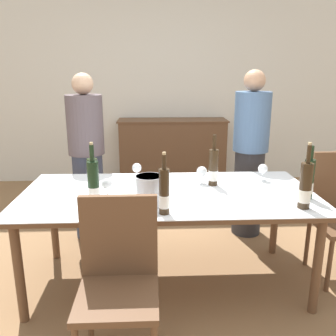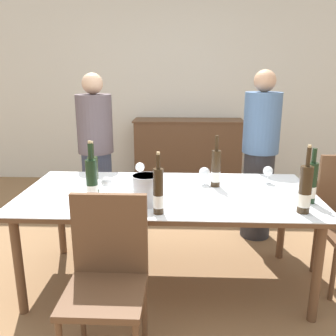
% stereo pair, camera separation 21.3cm
% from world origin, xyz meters
% --- Properties ---
extents(ground_plane, '(12.00, 12.00, 0.00)m').
position_xyz_m(ground_plane, '(0.00, 0.00, 0.00)').
color(ground_plane, olive).
extents(back_wall, '(8.00, 0.10, 2.80)m').
position_xyz_m(back_wall, '(0.00, 2.73, 1.40)').
color(back_wall, silver).
rests_on(back_wall, ground_plane).
extents(sideboard_cabinet, '(1.49, 0.46, 0.92)m').
position_xyz_m(sideboard_cabinet, '(0.17, 2.44, 0.46)').
color(sideboard_cabinet, brown).
rests_on(sideboard_cabinet, ground_plane).
extents(dining_table, '(2.09, 1.00, 0.72)m').
position_xyz_m(dining_table, '(0.00, 0.00, 0.66)').
color(dining_table, brown).
rests_on(dining_table, ground_plane).
extents(ice_bucket, '(0.18, 0.18, 0.20)m').
position_xyz_m(ice_bucket, '(-0.13, -0.25, 0.83)').
color(ice_bucket, silver).
rests_on(ice_bucket, dining_table).
extents(wine_bottle_0, '(0.08, 0.08, 0.42)m').
position_xyz_m(wine_bottle_0, '(0.85, -0.34, 0.86)').
color(wine_bottle_0, '#332314').
rests_on(wine_bottle_0, dining_table).
extents(wine_bottle_1, '(0.07, 0.07, 0.37)m').
position_xyz_m(wine_bottle_1, '(0.94, -0.17, 0.85)').
color(wine_bottle_1, black).
rests_on(wine_bottle_1, dining_table).
extents(wine_bottle_2, '(0.07, 0.07, 0.38)m').
position_xyz_m(wine_bottle_2, '(-0.52, -0.06, 0.85)').
color(wine_bottle_2, '#28381E').
rests_on(wine_bottle_2, dining_table).
extents(wine_bottle_3, '(0.06, 0.06, 0.38)m').
position_xyz_m(wine_bottle_3, '(-0.04, -0.39, 0.86)').
color(wine_bottle_3, '#332314').
rests_on(wine_bottle_3, dining_table).
extents(wine_bottle_4, '(0.07, 0.07, 0.39)m').
position_xyz_m(wine_bottle_4, '(0.35, 0.15, 0.85)').
color(wine_bottle_4, '#332314').
rests_on(wine_bottle_4, dining_table).
extents(wine_bottle_5, '(0.08, 0.08, 0.41)m').
position_xyz_m(wine_bottle_5, '(-0.49, -0.22, 0.86)').
color(wine_bottle_5, black).
rests_on(wine_bottle_5, dining_table).
extents(wine_glass_0, '(0.08, 0.08, 0.14)m').
position_xyz_m(wine_glass_0, '(-0.42, -0.12, 0.82)').
color(wine_glass_0, white).
rests_on(wine_glass_0, dining_table).
extents(wine_glass_1, '(0.08, 0.08, 0.13)m').
position_xyz_m(wine_glass_1, '(0.76, 0.25, 0.81)').
color(wine_glass_1, white).
rests_on(wine_glass_1, dining_table).
extents(wine_glass_2, '(0.07, 0.07, 0.15)m').
position_xyz_m(wine_glass_2, '(-0.23, 0.26, 0.83)').
color(wine_glass_2, white).
rests_on(wine_glass_2, dining_table).
extents(wine_glass_3, '(0.08, 0.08, 0.14)m').
position_xyz_m(wine_glass_3, '(0.27, 0.19, 0.81)').
color(wine_glass_3, white).
rests_on(wine_glass_3, dining_table).
extents(chair_near_front, '(0.42, 0.42, 0.93)m').
position_xyz_m(chair_near_front, '(-0.30, -0.73, 0.53)').
color(chair_near_front, brown).
rests_on(chair_near_front, ground_plane).
extents(person_host, '(0.33, 0.33, 1.55)m').
position_xyz_m(person_host, '(-0.72, 0.84, 0.77)').
color(person_host, '#383F56').
rests_on(person_host, ground_plane).
extents(person_guest_left, '(0.33, 0.33, 1.58)m').
position_xyz_m(person_guest_left, '(0.82, 0.83, 0.79)').
color(person_guest_left, '#2D2D33').
rests_on(person_guest_left, ground_plane).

